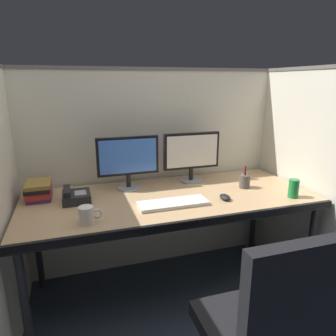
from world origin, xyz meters
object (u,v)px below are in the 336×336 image
object	(u,v)px
pen_cup	(245,181)
desk_phone	(76,196)
keyboard_main	(173,203)
monitor_left	(128,159)
soda_can	(294,188)
computer_mouse	(225,197)
book_stack	(39,190)
monitor_right	(192,154)
coffee_mug	(87,215)
desk	(171,204)

from	to	relation	value
pen_cup	desk_phone	xyz separation A→B (m)	(-1.16, 0.09, -0.02)
keyboard_main	desk_phone	world-z (taller)	desk_phone
monitor_left	keyboard_main	distance (m)	0.48
soda_can	monitor_left	bearing A→B (deg)	153.59
computer_mouse	book_stack	xyz separation A→B (m)	(-1.14, 0.38, 0.04)
monitor_left	monitor_right	xyz separation A→B (m)	(0.48, 0.02, 0.00)
keyboard_main	desk_phone	distance (m)	0.62
keyboard_main	pen_cup	size ratio (longest dim) A/B	2.58
computer_mouse	coffee_mug	bearing A→B (deg)	-174.41
computer_mouse	desk_phone	world-z (taller)	desk_phone
keyboard_main	pen_cup	bearing A→B (deg)	14.55
monitor_left	soda_can	bearing A→B (deg)	-26.41
book_stack	pen_cup	xyz separation A→B (m)	(1.38, -0.21, -0.01)
monitor_right	pen_cup	bearing A→B (deg)	-39.00
monitor_left	book_stack	bearing A→B (deg)	-177.98
monitor_right	book_stack	distance (m)	1.08
desk	soda_can	xyz separation A→B (m)	(0.76, -0.25, 0.11)
soda_can	monitor_right	bearing A→B (deg)	134.94
monitor_right	desk	bearing A→B (deg)	-133.26
computer_mouse	book_stack	size ratio (longest dim) A/B	0.43
pen_cup	computer_mouse	bearing A→B (deg)	-145.40
computer_mouse	desk_phone	distance (m)	0.95
desk	monitor_left	world-z (taller)	monitor_left
book_stack	coffee_mug	distance (m)	0.54
monitor_right	keyboard_main	distance (m)	0.53
monitor_left	desk_phone	size ratio (longest dim) A/B	2.26
pen_cup	monitor_left	bearing A→B (deg)	163.75
desk_phone	pen_cup	bearing A→B (deg)	-4.62
keyboard_main	soda_can	world-z (taller)	soda_can
monitor_right	soda_can	size ratio (longest dim) A/B	3.52
pen_cup	desk_phone	size ratio (longest dim) A/B	0.88
desk	keyboard_main	bearing A→B (deg)	-102.71
keyboard_main	desk_phone	xyz separation A→B (m)	(-0.57, 0.25, 0.02)
desk	coffee_mug	world-z (taller)	coffee_mug
monitor_left	pen_cup	xyz separation A→B (m)	(0.79, -0.23, -0.17)
monitor_right	keyboard_main	bearing A→B (deg)	-124.64
computer_mouse	desk_phone	size ratio (longest dim) A/B	0.51
desk	monitor_right	distance (m)	0.45
monitor_left	book_stack	xyz separation A→B (m)	(-0.59, -0.02, -0.16)
monitor_right	coffee_mug	xyz separation A→B (m)	(-0.80, -0.50, -0.17)
keyboard_main	book_stack	world-z (taller)	book_stack
desk	book_stack	xyz separation A→B (m)	(-0.82, 0.22, 0.11)
monitor_right	book_stack	bearing A→B (deg)	-177.79
monitor_left	pen_cup	bearing A→B (deg)	-16.25
keyboard_main	book_stack	xyz separation A→B (m)	(-0.79, 0.36, 0.05)
keyboard_main	pen_cup	world-z (taller)	pen_cup
desk	computer_mouse	world-z (taller)	computer_mouse
monitor_right	computer_mouse	distance (m)	0.47
desk	computer_mouse	size ratio (longest dim) A/B	19.79
desk_phone	computer_mouse	bearing A→B (deg)	-15.89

